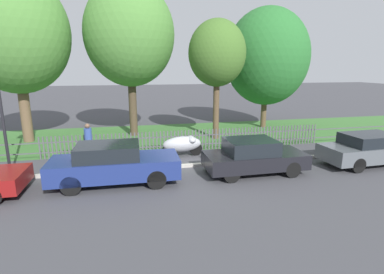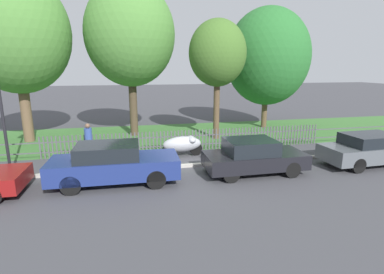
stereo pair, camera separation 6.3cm
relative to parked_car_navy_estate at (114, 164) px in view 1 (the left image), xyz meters
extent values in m
plane|color=#424247|center=(3.60, 1.15, -0.76)|extent=(120.00, 120.00, 0.00)
cube|color=#B2ADA3|center=(3.60, 1.25, -0.70)|extent=(41.18, 0.20, 0.12)
cube|color=#3D7033|center=(3.60, 7.30, -0.76)|extent=(41.18, 7.18, 0.01)
cube|color=#4C4C51|center=(3.60, 3.74, -0.46)|extent=(41.18, 0.03, 0.05)
cube|color=#4C4C51|center=(3.60, 3.74, 0.00)|extent=(41.18, 0.03, 0.05)
cube|color=#4C4C51|center=(-3.40, 3.71, -0.23)|extent=(0.06, 0.03, 1.06)
cube|color=#4C4C51|center=(-3.22, 3.71, -0.23)|extent=(0.06, 0.03, 1.06)
cube|color=#4C4C51|center=(-3.05, 3.71, -0.23)|extent=(0.06, 0.03, 1.06)
cube|color=#4C4C51|center=(-2.87, 3.71, -0.23)|extent=(0.06, 0.03, 1.06)
cube|color=#4C4C51|center=(-2.69, 3.71, -0.23)|extent=(0.06, 0.03, 1.06)
cube|color=#4C4C51|center=(-2.52, 3.71, -0.23)|extent=(0.06, 0.03, 1.06)
cube|color=#4C4C51|center=(-2.34, 3.71, -0.23)|extent=(0.06, 0.03, 1.06)
cube|color=#4C4C51|center=(-2.16, 3.71, -0.23)|extent=(0.06, 0.03, 1.06)
cube|color=#4C4C51|center=(-1.98, 3.71, -0.23)|extent=(0.06, 0.03, 1.06)
cube|color=#4C4C51|center=(-1.81, 3.71, -0.23)|extent=(0.06, 0.03, 1.06)
cube|color=#4C4C51|center=(-1.63, 3.71, -0.23)|extent=(0.06, 0.03, 1.06)
cube|color=#4C4C51|center=(-1.45, 3.71, -0.23)|extent=(0.06, 0.03, 1.06)
cube|color=#4C4C51|center=(-1.27, 3.71, -0.23)|extent=(0.06, 0.03, 1.06)
cube|color=#4C4C51|center=(-1.10, 3.71, -0.23)|extent=(0.06, 0.03, 1.06)
cube|color=#4C4C51|center=(-0.92, 3.71, -0.23)|extent=(0.06, 0.03, 1.06)
cube|color=#4C4C51|center=(-0.74, 3.71, -0.23)|extent=(0.06, 0.03, 1.06)
cube|color=#4C4C51|center=(-0.57, 3.71, -0.23)|extent=(0.06, 0.03, 1.06)
cube|color=#4C4C51|center=(-0.39, 3.71, -0.23)|extent=(0.06, 0.03, 1.06)
cube|color=#4C4C51|center=(-0.21, 3.71, -0.23)|extent=(0.06, 0.03, 1.06)
cube|color=#4C4C51|center=(-0.03, 3.71, -0.23)|extent=(0.06, 0.03, 1.06)
cube|color=#4C4C51|center=(0.14, 3.71, -0.23)|extent=(0.06, 0.03, 1.06)
cube|color=#4C4C51|center=(0.32, 3.71, -0.23)|extent=(0.06, 0.03, 1.06)
cube|color=#4C4C51|center=(0.50, 3.71, -0.23)|extent=(0.06, 0.03, 1.06)
cube|color=#4C4C51|center=(0.67, 3.71, -0.23)|extent=(0.06, 0.03, 1.06)
cube|color=#4C4C51|center=(0.85, 3.71, -0.23)|extent=(0.06, 0.03, 1.06)
cube|color=#4C4C51|center=(1.03, 3.71, -0.23)|extent=(0.06, 0.03, 1.06)
cube|color=#4C4C51|center=(1.21, 3.71, -0.23)|extent=(0.06, 0.03, 1.06)
cube|color=#4C4C51|center=(1.38, 3.71, -0.23)|extent=(0.06, 0.03, 1.06)
cube|color=#4C4C51|center=(1.56, 3.71, -0.23)|extent=(0.06, 0.03, 1.06)
cube|color=#4C4C51|center=(1.74, 3.71, -0.23)|extent=(0.06, 0.03, 1.06)
cube|color=#4C4C51|center=(1.92, 3.71, -0.23)|extent=(0.06, 0.03, 1.06)
cube|color=#4C4C51|center=(2.09, 3.71, -0.23)|extent=(0.06, 0.03, 1.06)
cube|color=#4C4C51|center=(2.27, 3.71, -0.23)|extent=(0.06, 0.03, 1.06)
cube|color=#4C4C51|center=(2.45, 3.71, -0.23)|extent=(0.06, 0.03, 1.06)
cube|color=#4C4C51|center=(2.62, 3.71, -0.23)|extent=(0.06, 0.03, 1.06)
cube|color=#4C4C51|center=(2.80, 3.71, -0.23)|extent=(0.06, 0.03, 1.06)
cube|color=#4C4C51|center=(2.98, 3.71, -0.23)|extent=(0.06, 0.03, 1.06)
cube|color=#4C4C51|center=(3.16, 3.71, -0.23)|extent=(0.06, 0.03, 1.06)
cube|color=#4C4C51|center=(3.33, 3.71, -0.23)|extent=(0.06, 0.03, 1.06)
cube|color=#4C4C51|center=(3.51, 3.71, -0.23)|extent=(0.06, 0.03, 1.06)
cube|color=#4C4C51|center=(3.69, 3.71, -0.23)|extent=(0.06, 0.03, 1.06)
cube|color=#4C4C51|center=(3.87, 3.71, -0.23)|extent=(0.06, 0.03, 1.06)
cube|color=#4C4C51|center=(4.04, 3.71, -0.23)|extent=(0.06, 0.03, 1.06)
cube|color=#4C4C51|center=(4.22, 3.71, -0.23)|extent=(0.06, 0.03, 1.06)
cube|color=#4C4C51|center=(4.40, 3.71, -0.23)|extent=(0.06, 0.03, 1.06)
cube|color=#4C4C51|center=(4.57, 3.71, -0.23)|extent=(0.06, 0.03, 1.06)
cube|color=#4C4C51|center=(4.75, 3.71, -0.23)|extent=(0.06, 0.03, 1.06)
cube|color=#4C4C51|center=(4.93, 3.71, -0.23)|extent=(0.06, 0.03, 1.06)
cube|color=#4C4C51|center=(5.11, 3.71, -0.23)|extent=(0.06, 0.03, 1.06)
cube|color=#4C4C51|center=(5.28, 3.71, -0.23)|extent=(0.06, 0.03, 1.06)
cube|color=#4C4C51|center=(5.46, 3.71, -0.23)|extent=(0.06, 0.03, 1.06)
cube|color=#4C4C51|center=(5.64, 3.71, -0.23)|extent=(0.06, 0.03, 1.06)
cube|color=#4C4C51|center=(5.82, 3.71, -0.23)|extent=(0.06, 0.03, 1.06)
cube|color=#4C4C51|center=(5.99, 3.71, -0.23)|extent=(0.06, 0.03, 1.06)
cube|color=#4C4C51|center=(6.17, 3.71, -0.23)|extent=(0.06, 0.03, 1.06)
cube|color=#4C4C51|center=(6.35, 3.71, -0.23)|extent=(0.06, 0.03, 1.06)
cube|color=#4C4C51|center=(6.52, 3.71, -0.23)|extent=(0.06, 0.03, 1.06)
cube|color=#4C4C51|center=(6.70, 3.71, -0.23)|extent=(0.06, 0.03, 1.06)
cube|color=#4C4C51|center=(6.88, 3.71, -0.23)|extent=(0.06, 0.03, 1.06)
cube|color=#4C4C51|center=(7.06, 3.71, -0.23)|extent=(0.06, 0.03, 1.06)
cube|color=#4C4C51|center=(7.23, 3.71, -0.23)|extent=(0.06, 0.03, 1.06)
cube|color=#4C4C51|center=(7.41, 3.71, -0.23)|extent=(0.06, 0.03, 1.06)
cube|color=#4C4C51|center=(7.59, 3.71, -0.23)|extent=(0.06, 0.03, 1.06)
cube|color=#4C4C51|center=(7.77, 3.71, -0.23)|extent=(0.06, 0.03, 1.06)
cube|color=#4C4C51|center=(7.94, 3.71, -0.23)|extent=(0.06, 0.03, 1.06)
cube|color=#4C4C51|center=(8.12, 3.71, -0.23)|extent=(0.06, 0.03, 1.06)
cube|color=#4C4C51|center=(8.30, 3.71, -0.23)|extent=(0.06, 0.03, 1.06)
cube|color=#4C4C51|center=(8.47, 3.71, -0.23)|extent=(0.06, 0.03, 1.06)
cube|color=#4C4C51|center=(8.65, 3.71, -0.23)|extent=(0.06, 0.03, 1.06)
cube|color=#4C4C51|center=(8.83, 3.71, -0.23)|extent=(0.06, 0.03, 1.06)
cube|color=#4C4C51|center=(9.01, 3.71, -0.23)|extent=(0.06, 0.03, 1.06)
cube|color=#4C4C51|center=(9.18, 3.71, -0.23)|extent=(0.06, 0.03, 1.06)
cube|color=#4C4C51|center=(9.36, 3.71, -0.23)|extent=(0.06, 0.03, 1.06)
cube|color=#4C4C51|center=(9.54, 3.71, -0.23)|extent=(0.06, 0.03, 1.06)
cube|color=#4C4C51|center=(9.72, 3.71, -0.23)|extent=(0.06, 0.03, 1.06)
cube|color=#4C4C51|center=(9.89, 3.71, -0.23)|extent=(0.06, 0.03, 1.06)
cube|color=#4C4C51|center=(10.07, 3.71, -0.23)|extent=(0.06, 0.03, 1.06)
cube|color=#4C4C51|center=(10.25, 3.71, -0.23)|extent=(0.06, 0.03, 1.06)
cube|color=#4C4C51|center=(10.42, 3.71, -0.23)|extent=(0.06, 0.03, 1.06)
cube|color=#4C4C51|center=(10.60, 3.71, -0.23)|extent=(0.06, 0.03, 1.06)
cylinder|color=black|center=(-3.56, 0.62, -0.46)|extent=(0.60, 0.15, 0.60)
cube|color=navy|center=(0.05, 0.00, -0.13)|extent=(4.55, 1.80, 0.69)
cube|color=black|center=(-0.17, 0.00, 0.47)|extent=(2.20, 1.58, 0.51)
cylinder|color=black|center=(1.47, 0.75, -0.43)|extent=(0.67, 0.15, 0.67)
cylinder|color=black|center=(1.44, -0.81, -0.43)|extent=(0.67, 0.15, 0.67)
cylinder|color=black|center=(-1.33, 0.81, -0.43)|extent=(0.67, 0.15, 0.67)
cylinder|color=black|center=(-1.36, -0.75, -0.43)|extent=(0.67, 0.15, 0.67)
cube|color=black|center=(5.39, -0.03, -0.21)|extent=(3.95, 1.73, 0.57)
cube|color=black|center=(5.20, -0.03, 0.35)|extent=(1.89, 1.55, 0.55)
cylinder|color=black|center=(6.62, 0.76, -0.45)|extent=(0.62, 0.14, 0.62)
cylinder|color=black|center=(6.61, -0.82, -0.45)|extent=(0.62, 0.14, 0.62)
cylinder|color=black|center=(4.17, 0.76, -0.45)|extent=(0.62, 0.14, 0.62)
cylinder|color=black|center=(4.17, -0.82, -0.45)|extent=(0.62, 0.14, 0.62)
cube|color=#51565B|center=(10.83, -0.10, -0.18)|extent=(4.61, 1.83, 0.64)
cube|color=black|center=(10.60, -0.11, 0.37)|extent=(2.24, 1.57, 0.47)
cylinder|color=black|center=(12.21, 0.71, -0.45)|extent=(0.62, 0.16, 0.62)
cylinder|color=black|center=(9.39, 0.60, -0.45)|extent=(0.62, 0.16, 0.62)
cylinder|color=black|center=(9.45, -0.92, -0.45)|extent=(0.62, 0.16, 0.62)
cylinder|color=black|center=(3.69, 2.83, -0.46)|extent=(0.60, 0.14, 0.60)
cylinder|color=black|center=(2.31, 2.74, -0.46)|extent=(0.60, 0.14, 0.60)
ellipsoid|color=#9EA0A8|center=(3.00, 2.79, -0.16)|extent=(1.86, 0.78, 0.72)
ellipsoid|color=#9EA0A8|center=(3.43, 2.82, 0.04)|extent=(0.48, 0.85, 0.33)
cylinder|color=brown|center=(-4.96, 7.52, 1.30)|extent=(0.55, 0.55, 4.12)
ellipsoid|color=#4C8438|center=(-4.96, 7.52, 5.10)|extent=(5.50, 5.50, 6.33)
cylinder|color=#473828|center=(0.92, 7.86, 1.39)|extent=(0.47, 0.47, 4.31)
ellipsoid|color=#4C8438|center=(0.92, 7.86, 5.18)|extent=(5.15, 5.15, 5.92)
cylinder|color=brown|center=(5.60, 5.98, 1.17)|extent=(0.35, 0.35, 3.86)
ellipsoid|color=#426B28|center=(5.60, 5.98, 4.11)|extent=(3.21, 3.21, 3.69)
cylinder|color=brown|center=(9.83, 8.51, 0.75)|extent=(0.37, 0.37, 3.02)
ellipsoid|color=#286B2D|center=(9.83, 8.51, 4.01)|extent=(5.54, 5.54, 6.37)
cylinder|color=#2D3351|center=(-1.26, 3.22, -0.36)|extent=(0.15, 0.15, 0.80)
cylinder|color=#2D3351|center=(-1.18, 3.44, -0.36)|extent=(0.15, 0.15, 0.80)
cylinder|color=#334C93|center=(-1.22, 3.33, 0.36)|extent=(0.43, 0.43, 0.63)
sphere|color=brown|center=(-1.22, 3.33, 0.78)|extent=(0.22, 0.22, 0.22)
cylinder|color=black|center=(-3.99, 1.71, 1.93)|extent=(0.11, 0.11, 5.38)
camera|label=1|loc=(0.55, -10.54, 3.38)|focal=28.00mm
camera|label=2|loc=(0.61, -10.56, 3.38)|focal=28.00mm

